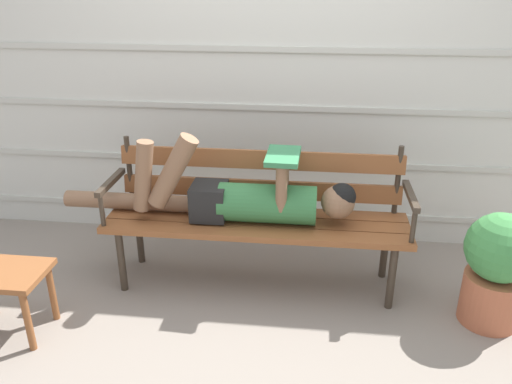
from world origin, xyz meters
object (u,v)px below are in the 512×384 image
(reclining_person, at_px, (241,197))
(footstool, at_px, (3,283))
(park_bench, at_px, (257,208))
(potted_plant, at_px, (498,266))

(reclining_person, bearing_deg, footstool, -152.27)
(park_bench, bearing_deg, footstool, -151.52)
(park_bench, xyz_separation_m, footstool, (-1.22, -0.66, -0.17))
(park_bench, relative_size, reclining_person, 1.02)
(park_bench, distance_m, footstool, 1.40)
(footstool, distance_m, potted_plant, 2.54)
(park_bench, xyz_separation_m, reclining_person, (-0.09, -0.07, 0.10))
(park_bench, distance_m, reclining_person, 0.15)
(reclining_person, bearing_deg, potted_plant, -9.04)
(park_bench, relative_size, footstool, 3.97)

